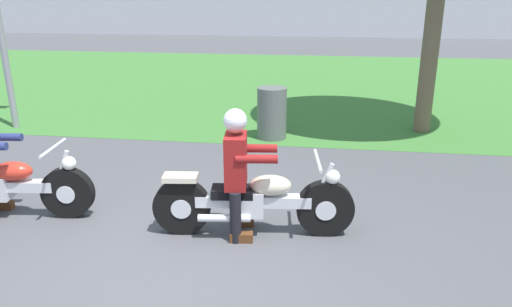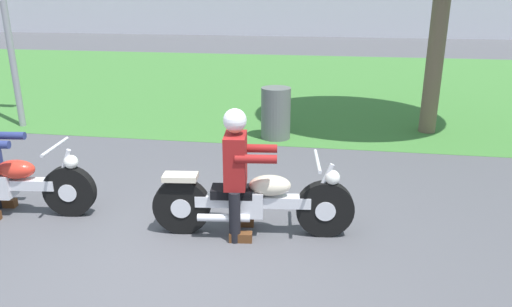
# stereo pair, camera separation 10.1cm
# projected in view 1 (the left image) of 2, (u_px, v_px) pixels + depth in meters

# --- Properties ---
(ground) EXTENTS (120.00, 120.00, 0.00)m
(ground) POSITION_uv_depth(u_px,v_px,m) (177.00, 266.00, 4.63)
(ground) COLOR #4C4C51
(grass_verge) EXTENTS (60.00, 12.00, 0.01)m
(grass_verge) POSITION_uv_depth(u_px,v_px,m) (279.00, 82.00, 13.88)
(grass_verge) COLOR #3D7533
(grass_verge) RESTS_ON ground
(motorcycle_lead) EXTENTS (2.14, 0.66, 0.87)m
(motorcycle_lead) POSITION_uv_depth(u_px,v_px,m) (254.00, 201.00, 5.13)
(motorcycle_lead) COLOR black
(motorcycle_lead) RESTS_ON ground
(rider_lead) EXTENTS (0.58, 0.50, 1.39)m
(rider_lead) POSITION_uv_depth(u_px,v_px,m) (238.00, 163.00, 5.00)
(rider_lead) COLOR black
(rider_lead) RESTS_ON ground
(motorcycle_follow) EXTENTS (2.15, 0.66, 0.86)m
(motorcycle_follow) POSITION_uv_depth(u_px,v_px,m) (1.00, 186.00, 5.54)
(motorcycle_follow) COLOR black
(motorcycle_follow) RESTS_ON ground
(trash_can) EXTENTS (0.52, 0.52, 0.91)m
(trash_can) POSITION_uv_depth(u_px,v_px,m) (272.00, 113.00, 8.50)
(trash_can) COLOR #595E5B
(trash_can) RESTS_ON ground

